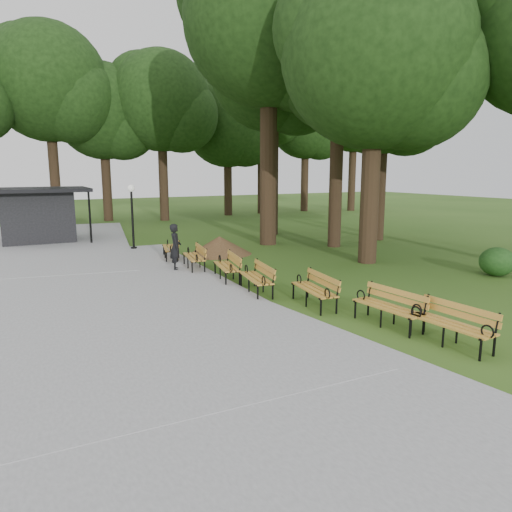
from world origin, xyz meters
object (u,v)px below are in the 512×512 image
lawn_tree_1 (339,70)px  dirt_mound (220,245)px  kiosk (37,215)px  bench_2 (314,290)px  person (176,247)px  lawn_tree_2 (269,20)px  bench_0 (451,325)px  lawn_tree_4 (272,68)px  bench_6 (170,248)px  lawn_tree_0 (376,54)px  bench_5 (194,257)px  lawn_tree_5 (385,94)px  bench_3 (256,278)px  bench_4 (227,267)px  bench_1 (388,308)px  lamp_post (132,203)px

lawn_tree_1 → dirt_mound: bearing=174.1°
kiosk → bench_2: 16.84m
person → lawn_tree_2: lawn_tree_2 is taller
bench_0 → lawn_tree_4: (5.32, 16.46, 8.40)m
lawn_tree_4 → bench_6: bearing=-148.5°
bench_0 → bench_6: size_ratio=1.00×
lawn_tree_1 → bench_2: bearing=-130.7°
lawn_tree_0 → kiosk: bearing=132.3°
bench_5 → lawn_tree_5: bearing=112.1°
bench_2 → lawn_tree_4: (6.13, 12.79, 8.40)m
bench_3 → lawn_tree_1: size_ratio=0.18×
bench_4 → lawn_tree_1: 11.10m
person → bench_1: (2.28, -8.23, -0.40)m
bench_3 → lawn_tree_2: size_ratio=0.13×
bench_4 → lawn_tree_1: (7.32, 3.79, 7.44)m
bench_3 → bench_5: 4.07m
bench_3 → bench_4: (-0.05, 1.93, 0.00)m
bench_5 → lawn_tree_2: size_ratio=0.13×
lawn_tree_5 → lamp_post: bearing=165.5°
lawn_tree_4 → lawn_tree_5: size_ratio=1.21×
bench_4 → bench_6: (-0.45, 4.45, 0.00)m
bench_6 → lawn_tree_0: bearing=70.0°
bench_0 → bench_3: 5.79m
bench_1 → bench_5: size_ratio=1.00×
bench_3 → lawn_tree_1: bearing=138.6°
dirt_mound → lawn_tree_5: lawn_tree_5 is taller
bench_0 → bench_5: size_ratio=1.00×
bench_4 → lawn_tree_4: 14.07m
bench_1 → bench_3: 4.25m
bench_2 → lawn_tree_4: 16.48m
bench_0 → lawn_tree_1: (5.75, 11.31, 7.44)m
bench_5 → lawn_tree_0: (6.39, -2.05, 7.25)m
bench_5 → lawn_tree_4: bearing=143.4°
kiosk → lawn_tree_4: bearing=-13.6°
bench_4 → lawn_tree_4: size_ratio=0.15×
lawn_tree_2 → lamp_post: bearing=164.8°
lawn_tree_1 → lawn_tree_5: 3.50m
lawn_tree_2 → kiosk: bearing=147.7°
person → lawn_tree_4: (7.85, 6.70, 8.01)m
kiosk → lawn_tree_2: (9.72, -6.15, 8.80)m
bench_2 → lawn_tree_2: lawn_tree_2 is taller
dirt_mound → bench_4: bench_4 is taller
bench_1 → bench_3: bearing=-167.0°
bench_2 → lawn_tree_2: (4.17, 9.71, 9.70)m
bench_0 → lawn_tree_4: lawn_tree_4 is taller
lawn_tree_2 → lawn_tree_4: (1.96, 3.07, -1.30)m
lawn_tree_0 → person: bearing=162.9°
bench_6 → lawn_tree_2: bearing=118.7°
bench_1 → person: bearing=-168.7°
lamp_post → lawn_tree_2: (6.10, -1.66, 8.02)m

